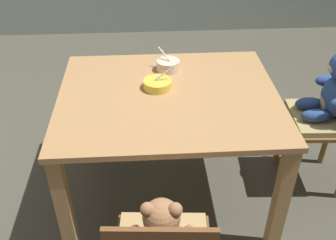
{
  "coord_description": "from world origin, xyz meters",
  "views": [
    {
      "loc": [
        -0.11,
        -1.73,
        1.78
      ],
      "look_at": [
        0.0,
        0.05,
        0.51
      ],
      "focal_mm": 41.96,
      "sensor_mm": 36.0,
      "label": 1
    }
  ],
  "objects_px": {
    "porridge_bowl_yellow_center": "(158,84)",
    "porridge_bowl_cream_far_center": "(168,65)",
    "dining_table": "(169,112)",
    "teddy_chair_near_right": "(333,101)"
  },
  "relations": [
    {
      "from": "dining_table",
      "to": "teddy_chair_near_right",
      "type": "height_order",
      "value": "teddy_chair_near_right"
    },
    {
      "from": "teddy_chair_near_right",
      "to": "porridge_bowl_cream_far_center",
      "type": "xyz_separation_m",
      "value": [
        -0.91,
        0.21,
        0.15
      ]
    },
    {
      "from": "porridge_bowl_yellow_center",
      "to": "teddy_chair_near_right",
      "type": "bearing_deg",
      "value": -0.67
    },
    {
      "from": "dining_table",
      "to": "porridge_bowl_cream_far_center",
      "type": "relative_size",
      "value": 8.7
    },
    {
      "from": "dining_table",
      "to": "porridge_bowl_yellow_center",
      "type": "height_order",
      "value": "porridge_bowl_yellow_center"
    },
    {
      "from": "porridge_bowl_yellow_center",
      "to": "porridge_bowl_cream_far_center",
      "type": "bearing_deg",
      "value": 70.75
    },
    {
      "from": "teddy_chair_near_right",
      "to": "porridge_bowl_cream_far_center",
      "type": "bearing_deg",
      "value": -9.86
    },
    {
      "from": "dining_table",
      "to": "porridge_bowl_yellow_center",
      "type": "bearing_deg",
      "value": 127.82
    },
    {
      "from": "porridge_bowl_cream_far_center",
      "to": "dining_table",
      "type": "bearing_deg",
      "value": -93.05
    },
    {
      "from": "dining_table",
      "to": "teddy_chair_near_right",
      "type": "distance_m",
      "value": 0.93
    }
  ]
}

